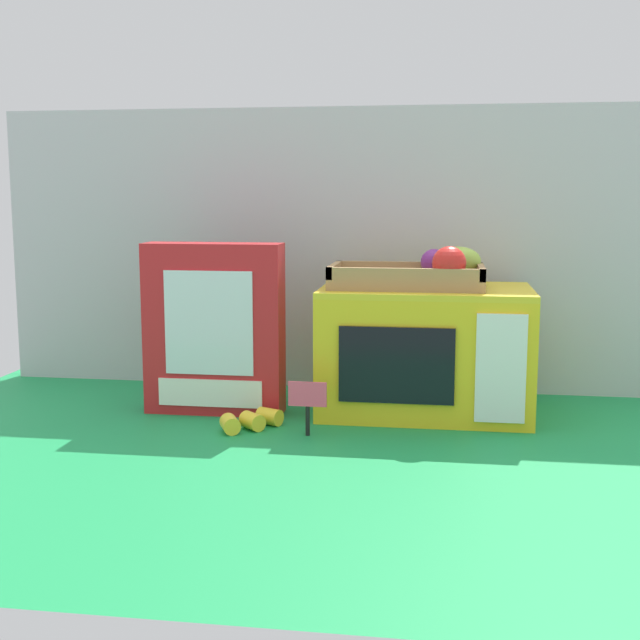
# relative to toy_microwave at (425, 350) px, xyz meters

# --- Properties ---
(ground_plane) EXTENTS (1.70, 1.70, 0.00)m
(ground_plane) POSITION_rel_toy_microwave_xyz_m (-0.16, -0.04, -0.13)
(ground_plane) COLOR #198C47
(ground_plane) RESTS_ON ground
(display_back_panel) EXTENTS (1.61, 0.03, 0.62)m
(display_back_panel) POSITION_rel_toy_microwave_xyz_m (-0.16, 0.20, 0.19)
(display_back_panel) COLOR #B7BABF
(display_back_panel) RESTS_ON ground
(toy_microwave) EXTENTS (0.41, 0.27, 0.25)m
(toy_microwave) POSITION_rel_toy_microwave_xyz_m (0.00, 0.00, 0.00)
(toy_microwave) COLOR yellow
(toy_microwave) RESTS_ON ground
(food_groups_crate) EXTENTS (0.30, 0.17, 0.09)m
(food_groups_crate) POSITION_rel_toy_microwave_xyz_m (-0.01, -0.00, 0.15)
(food_groups_crate) COLOR #A37F51
(food_groups_crate) RESTS_ON toy_microwave
(cookie_set_box) EXTENTS (0.27, 0.08, 0.34)m
(cookie_set_box) POSITION_rel_toy_microwave_xyz_m (-0.42, -0.07, 0.04)
(cookie_set_box) COLOR red
(cookie_set_box) RESTS_ON ground
(price_sign) EXTENTS (0.07, 0.01, 0.10)m
(price_sign) POSITION_rel_toy_microwave_xyz_m (-0.21, -0.20, -0.06)
(price_sign) COLOR black
(price_sign) RESTS_ON ground
(loose_toy_banana) EXTENTS (0.11, 0.11, 0.03)m
(loose_toy_banana) POSITION_rel_toy_microwave_xyz_m (-0.32, -0.18, -0.11)
(loose_toy_banana) COLOR yellow
(loose_toy_banana) RESTS_ON ground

